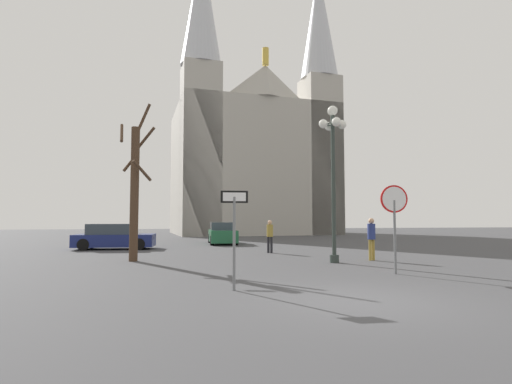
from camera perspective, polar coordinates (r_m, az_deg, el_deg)
The scene contains 10 objects.
ground_plane at distance 8.95m, azimuth 14.84°, elevation -14.77°, with size 120.00×120.00×0.00m, color #424244.
cathedral at distance 45.62m, azimuth -0.49°, elevation 5.42°, with size 18.38×15.60×30.77m.
stop_sign at distance 13.31m, azimuth 19.10°, elevation -2.50°, with size 0.87×0.13×2.78m.
one_way_arrow_sign at distance 9.73m, azimuth -3.12°, elevation -4.76°, with size 0.67×0.07×2.40m.
street_lamp at distance 16.24m, azimuth 10.92°, elevation 5.16°, with size 1.14×1.14×6.23m.
bare_tree at distance 17.09m, azimuth -16.90°, elevation 0.71°, with size 1.48×1.49×6.54m.
parked_car_near_navy at distance 24.04m, azimuth -19.58°, elevation -6.09°, with size 4.39×2.11×1.42m.
parked_car_far_green at distance 27.52m, azimuth -4.81°, elevation -5.93°, with size 1.85×4.22×1.46m.
pedestrian_walking at distance 17.27m, azimuth 16.13°, elevation -5.85°, with size 0.32×0.32×1.74m.
pedestrian_standing at distance 20.21m, azimuth 1.99°, elevation -5.88°, with size 0.32×0.32×1.64m.
Camera 1 is at (-3.69, -7.97, 1.72)m, focal length 28.07 mm.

